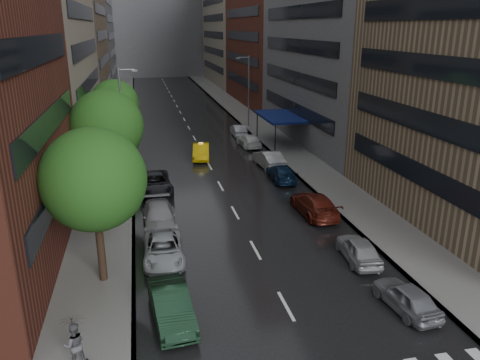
{
  "coord_description": "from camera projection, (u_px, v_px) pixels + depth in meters",
  "views": [
    {
      "loc": [
        -6.22,
        -14.36,
        12.67
      ],
      "look_at": [
        0.0,
        14.34,
        3.0
      ],
      "focal_mm": 35.0,
      "sensor_mm": 36.0,
      "label": 1
    }
  ],
  "objects": [
    {
      "name": "road",
      "position": [
        186.0,
        122.0,
        64.95
      ],
      "size": [
        14.0,
        140.0,
        0.01
      ],
      "primitive_type": "cube",
      "color": "black",
      "rests_on": "ground"
    },
    {
      "name": "sidewalk_left",
      "position": [
        119.0,
        124.0,
        63.12
      ],
      "size": [
        4.0,
        140.0,
        0.15
      ],
      "primitive_type": "cube",
      "color": "gray",
      "rests_on": "ground"
    },
    {
      "name": "sidewalk_right",
      "position": [
        249.0,
        119.0,
        66.74
      ],
      "size": [
        4.0,
        140.0,
        0.15
      ],
      "primitive_type": "cube",
      "color": "gray",
      "rests_on": "ground"
    },
    {
      "name": "buildings_left",
      "position": [
        67.0,
        1.0,
        65.09
      ],
      "size": [
        8.0,
        108.0,
        38.0
      ],
      "color": "maroon",
      "rests_on": "ground"
    },
    {
      "name": "buildings_right",
      "position": [
        278.0,
        10.0,
        69.49
      ],
      "size": [
        8.05,
        109.1,
        36.0
      ],
      "color": "#937A5B",
      "rests_on": "ground"
    },
    {
      "name": "building_far",
      "position": [
        157.0,
        13.0,
        123.06
      ],
      "size": [
        40.0,
        14.0,
        32.0
      ],
      "primitive_type": "cube",
      "color": "slate",
      "rests_on": "ground"
    },
    {
      "name": "tree_near",
      "position": [
        94.0,
        180.0,
        22.65
      ],
      "size": [
        5.13,
        5.13,
        8.18
      ],
      "color": "#382619",
      "rests_on": "ground"
    },
    {
      "name": "tree_mid",
      "position": [
        107.0,
        126.0,
        33.92
      ],
      "size": [
        5.3,
        5.3,
        8.44
      ],
      "color": "#382619",
      "rests_on": "ground"
    },
    {
      "name": "tree_far",
      "position": [
        115.0,
        104.0,
        47.04
      ],
      "size": [
        4.82,
        4.82,
        7.69
      ],
      "color": "#382619",
      "rests_on": "ground"
    },
    {
      "name": "taxi",
      "position": [
        201.0,
        151.0,
        46.83
      ],
      "size": [
        2.23,
        4.74,
        1.5
      ],
      "primitive_type": "imported",
      "rotation": [
        0.0,
        0.0,
        -0.14
      ],
      "color": "#DCB40B",
      "rests_on": "ground"
    },
    {
      "name": "parked_cars_left",
      "position": [
        160.0,
        220.0,
        30.24
      ],
      "size": [
        2.85,
        22.78,
        1.55
      ],
      "color": "#16311F",
      "rests_on": "ground"
    },
    {
      "name": "parked_cars_right",
      "position": [
        285.0,
        176.0,
        39.25
      ],
      "size": [
        2.27,
        41.66,
        1.61
      ],
      "color": "gray",
      "rests_on": "ground"
    },
    {
      "name": "ped_black_umbrella",
      "position": [
        74.0,
        337.0,
        17.84
      ],
      "size": [
        0.99,
        0.98,
        2.09
      ],
      "color": "#545459",
      "rests_on": "sidewalk_left"
    },
    {
      "name": "street_lamp_left",
      "position": [
        123.0,
        115.0,
        43.31
      ],
      "size": [
        1.74,
        0.22,
        9.0
      ],
      "color": "gray",
      "rests_on": "sidewalk_left"
    },
    {
      "name": "street_lamp_right",
      "position": [
        248.0,
        90.0,
        60.34
      ],
      "size": [
        1.74,
        0.22,
        9.0
      ],
      "color": "gray",
      "rests_on": "sidewalk_right"
    },
    {
      "name": "awning",
      "position": [
        280.0,
        117.0,
        51.86
      ],
      "size": [
        4.0,
        8.0,
        3.12
      ],
      "color": "navy",
      "rests_on": "sidewalk_right"
    }
  ]
}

